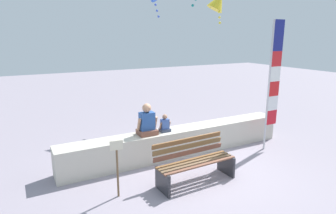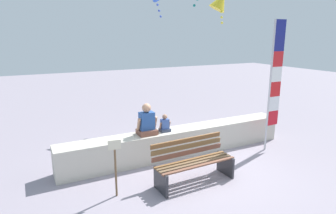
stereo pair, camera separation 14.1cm
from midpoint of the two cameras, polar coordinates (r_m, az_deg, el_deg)
The scene contains 8 objects.
ground_plane at distance 6.79m, azimuth 6.32°, elevation -12.27°, with size 40.00×40.00×0.00m, color gray.
seawall_ledge at distance 7.49m, azimuth 1.71°, elevation -6.76°, with size 6.05×0.57×0.69m, color beige.
park_bench at distance 6.17m, azimuth 4.46°, elevation -10.65°, with size 1.73×0.67×0.88m.
person_adult at distance 6.89m, azimuth -4.70°, elevation -3.04°, with size 0.49×0.36×0.75m.
person_child at distance 7.12m, azimuth -1.19°, elevation -3.49°, with size 0.28×0.21×0.43m.
flag_banner at distance 7.97m, azimuth 19.30°, elevation 5.21°, with size 0.40×0.05×3.36m.
kite_yellow at distance 10.62m, azimuth 9.38°, elevation 19.66°, with size 0.93×0.84×1.14m.
sign_post at distance 5.58m, azimuth -10.61°, elevation -10.77°, with size 0.24×0.05×1.12m.
Camera 1 is at (-3.56, -4.96, 2.97)m, focal length 31.26 mm.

